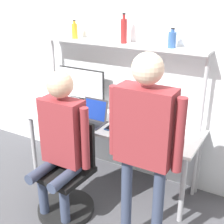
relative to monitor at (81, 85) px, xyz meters
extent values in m
plane|color=#4C4C51|center=(0.51, -0.54, -1.01)|extent=(12.00, 12.00, 0.00)
cube|color=silver|center=(0.51, 0.15, 0.34)|extent=(8.00, 0.06, 2.70)
cube|color=white|center=(0.51, -0.20, -0.29)|extent=(1.95, 0.64, 0.03)
cylinder|color=#A5A5AA|center=(-0.40, -0.46, -0.66)|extent=(0.05, 0.05, 0.71)
cylinder|color=#A5A5AA|center=(1.42, -0.46, -0.66)|extent=(0.05, 0.05, 0.71)
cylinder|color=#A5A5AA|center=(-0.40, 0.06, -0.66)|extent=(0.05, 0.05, 0.71)
cylinder|color=#A5A5AA|center=(1.42, 0.06, -0.66)|extent=(0.05, 0.05, 0.71)
cube|color=silver|center=(0.51, 0.00, 0.53)|extent=(1.85, 0.22, 0.02)
cylinder|color=#B2B2B7|center=(-0.40, 0.00, -0.24)|extent=(0.04, 0.04, 1.55)
cylinder|color=#B2B2B7|center=(1.42, 0.00, -0.24)|extent=(0.04, 0.04, 1.55)
cylinder|color=black|center=(0.00, 0.00, -0.27)|extent=(0.17, 0.17, 0.01)
cylinder|color=black|center=(0.00, 0.00, -0.20)|extent=(0.06, 0.06, 0.12)
cube|color=black|center=(0.00, 0.00, 0.02)|extent=(0.61, 0.01, 0.36)
cube|color=silver|center=(0.00, 0.00, 0.02)|extent=(0.59, 0.02, 0.34)
cube|color=#333338|center=(0.35, -0.35, -0.27)|extent=(0.29, 0.24, 0.01)
cube|color=black|center=(0.35, -0.36, -0.26)|extent=(0.24, 0.13, 0.00)
cube|color=#333338|center=(0.35, -0.25, -0.15)|extent=(0.29, 0.06, 0.24)
cube|color=navy|center=(0.35, -0.26, -0.15)|extent=(0.25, 0.05, 0.21)
cube|color=#264C8C|center=(0.58, -0.33, -0.27)|extent=(0.07, 0.15, 0.01)
cube|color=black|center=(0.58, -0.33, -0.26)|extent=(0.06, 0.13, 0.00)
cylinder|color=black|center=(0.39, -0.89, -0.98)|extent=(0.56, 0.56, 0.06)
cylinder|color=#4C4C51|center=(0.39, -0.89, -0.77)|extent=(0.06, 0.06, 0.36)
cube|color=black|center=(0.39, -0.89, -0.57)|extent=(0.49, 0.49, 0.05)
cube|color=black|center=(0.40, -0.68, -0.32)|extent=(0.42, 0.07, 0.45)
cylinder|color=#38425B|center=(0.26, -1.06, -0.78)|extent=(0.09, 0.09, 0.47)
cylinder|color=#38425B|center=(0.52, -1.06, -0.78)|extent=(0.09, 0.09, 0.47)
cylinder|color=#38425B|center=(0.26, -1.03, -0.50)|extent=(0.10, 0.38, 0.10)
cylinder|color=#38425B|center=(0.52, -1.03, -0.50)|extent=(0.10, 0.38, 0.10)
cube|color=maroon|center=(0.39, -0.86, -0.14)|extent=(0.39, 0.20, 0.62)
cylinder|color=maroon|center=(0.15, -0.86, -0.16)|extent=(0.08, 0.08, 0.59)
cylinder|color=maroon|center=(0.63, -0.86, -0.16)|extent=(0.08, 0.08, 0.59)
sphere|color=#D8AD8C|center=(0.39, -0.86, 0.31)|extent=(0.24, 0.24, 0.24)
cylinder|color=#38425B|center=(1.08, -0.93, -0.59)|extent=(0.09, 0.09, 0.85)
cylinder|color=#38425B|center=(1.36, -0.93, -0.59)|extent=(0.09, 0.09, 0.85)
cube|color=maroon|center=(1.22, -0.93, 0.13)|extent=(0.43, 0.20, 0.60)
cylinder|color=maroon|center=(0.96, -0.93, 0.12)|extent=(0.08, 0.08, 0.57)
cylinder|color=maroon|center=(1.48, -0.93, 0.12)|extent=(0.08, 0.08, 0.57)
sphere|color=beige|center=(1.22, -0.93, 0.57)|extent=(0.23, 0.23, 0.23)
cylinder|color=#335999|center=(1.06, 0.00, 0.61)|extent=(0.08, 0.08, 0.15)
cylinder|color=#335999|center=(1.06, 0.00, 0.70)|extent=(0.03, 0.03, 0.03)
cylinder|color=black|center=(1.06, 0.00, 0.72)|extent=(0.04, 0.04, 0.01)
cylinder|color=maroon|center=(0.55, 0.00, 0.66)|extent=(0.07, 0.07, 0.24)
cylinder|color=maroon|center=(0.55, 0.00, 0.80)|extent=(0.03, 0.03, 0.04)
cylinder|color=black|center=(0.55, 0.00, 0.83)|extent=(0.03, 0.03, 0.01)
cylinder|color=gold|center=(-0.06, 0.00, 0.62)|extent=(0.07, 0.07, 0.16)
cylinder|color=gold|center=(-0.06, 0.00, 0.71)|extent=(0.03, 0.03, 0.03)
cylinder|color=black|center=(-0.06, 0.00, 0.73)|extent=(0.03, 0.03, 0.01)
camera|label=1|loc=(2.04, -2.86, 1.10)|focal=50.00mm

